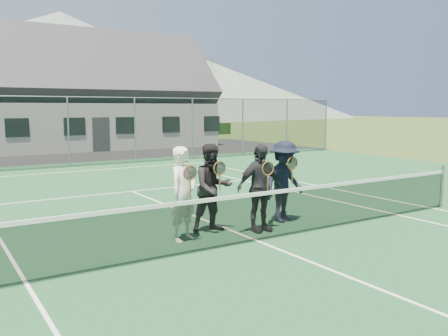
{
  "coord_description": "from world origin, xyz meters",
  "views": [
    {
      "loc": [
        -5.22,
        -7.03,
        2.53
      ],
      "look_at": [
        0.2,
        1.5,
        1.25
      ],
      "focal_mm": 38.0,
      "sensor_mm": 36.0,
      "label": 1
    }
  ],
  "objects_px": {
    "player_a": "(184,194)",
    "player_b": "(213,188)",
    "player_c": "(260,188)",
    "tennis_net": "(258,215)",
    "player_d": "(284,181)",
    "clubhouse": "(87,85)"
  },
  "relations": [
    {
      "from": "player_b",
      "to": "player_d",
      "type": "xyz_separation_m",
      "value": [
        1.77,
        -0.12,
        -0.0
      ]
    },
    {
      "from": "player_a",
      "to": "clubhouse",
      "type": "bearing_deg",
      "value": 77.49
    },
    {
      "from": "clubhouse",
      "to": "player_b",
      "type": "bearing_deg",
      "value": -100.7
    },
    {
      "from": "player_a",
      "to": "player_b",
      "type": "bearing_deg",
      "value": 19.24
    },
    {
      "from": "player_a",
      "to": "player_b",
      "type": "xyz_separation_m",
      "value": [
        0.82,
        0.29,
        -0.0
      ]
    },
    {
      "from": "player_a",
      "to": "player_c",
      "type": "xyz_separation_m",
      "value": [
        1.62,
        -0.22,
        -0.0
      ]
    },
    {
      "from": "player_a",
      "to": "player_c",
      "type": "distance_m",
      "value": 1.64
    },
    {
      "from": "tennis_net",
      "to": "player_c",
      "type": "relative_size",
      "value": 6.49
    },
    {
      "from": "tennis_net",
      "to": "player_c",
      "type": "distance_m",
      "value": 0.86
    },
    {
      "from": "clubhouse",
      "to": "player_c",
      "type": "height_order",
      "value": "clubhouse"
    },
    {
      "from": "tennis_net",
      "to": "player_d",
      "type": "bearing_deg",
      "value": 34.21
    },
    {
      "from": "tennis_net",
      "to": "player_d",
      "type": "relative_size",
      "value": 6.49
    },
    {
      "from": "player_c",
      "to": "player_b",
      "type": "bearing_deg",
      "value": 147.89
    },
    {
      "from": "player_c",
      "to": "player_d",
      "type": "relative_size",
      "value": 1.0
    },
    {
      "from": "clubhouse",
      "to": "player_c",
      "type": "distance_m",
      "value": 23.86
    },
    {
      "from": "tennis_net",
      "to": "clubhouse",
      "type": "relative_size",
      "value": 0.75
    },
    {
      "from": "tennis_net",
      "to": "player_d",
      "type": "distance_m",
      "value": 1.79
    },
    {
      "from": "player_b",
      "to": "player_d",
      "type": "distance_m",
      "value": 1.77
    },
    {
      "from": "player_a",
      "to": "player_d",
      "type": "height_order",
      "value": "same"
    },
    {
      "from": "tennis_net",
      "to": "player_b",
      "type": "xyz_separation_m",
      "value": [
        -0.33,
        1.1,
        0.38
      ]
    },
    {
      "from": "player_a",
      "to": "player_d",
      "type": "distance_m",
      "value": 2.59
    },
    {
      "from": "player_a",
      "to": "player_c",
      "type": "height_order",
      "value": "same"
    }
  ]
}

